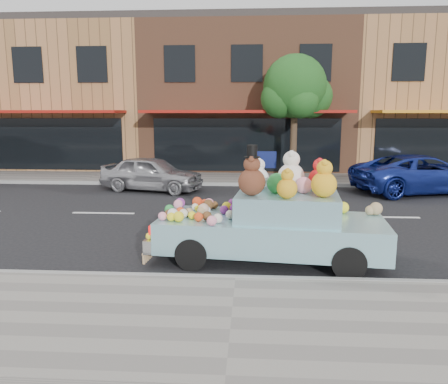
# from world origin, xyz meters

# --- Properties ---
(ground) EXTENTS (120.00, 120.00, 0.00)m
(ground) POSITION_xyz_m (0.00, 0.00, 0.00)
(ground) COLOR black
(ground) RESTS_ON ground
(near_sidewalk) EXTENTS (60.00, 3.00, 0.12)m
(near_sidewalk) POSITION_xyz_m (0.00, -6.50, 0.06)
(near_sidewalk) COLOR gray
(near_sidewalk) RESTS_ON ground
(far_sidewalk) EXTENTS (60.00, 3.00, 0.12)m
(far_sidewalk) POSITION_xyz_m (0.00, 6.50, 0.06)
(far_sidewalk) COLOR gray
(far_sidewalk) RESTS_ON ground
(near_kerb) EXTENTS (60.00, 0.12, 0.13)m
(near_kerb) POSITION_xyz_m (0.00, -5.00, 0.07)
(near_kerb) COLOR gray
(near_kerb) RESTS_ON ground
(far_kerb) EXTENTS (60.00, 0.12, 0.13)m
(far_kerb) POSITION_xyz_m (0.00, 5.00, 0.07)
(far_kerb) COLOR gray
(far_kerb) RESTS_ON ground
(storefront_left) EXTENTS (10.00, 9.80, 7.30)m
(storefront_left) POSITION_xyz_m (-10.00, 11.97, 3.64)
(storefront_left) COLOR #A36F44
(storefront_left) RESTS_ON ground
(storefront_mid) EXTENTS (10.00, 9.80, 7.30)m
(storefront_mid) POSITION_xyz_m (0.00, 11.97, 3.64)
(storefront_mid) COLOR brown
(storefront_mid) RESTS_ON ground
(storefront_right) EXTENTS (10.00, 9.80, 7.30)m
(storefront_right) POSITION_xyz_m (10.00, 11.97, 3.64)
(storefront_right) COLOR #A36F44
(storefront_right) RESTS_ON ground
(street_tree) EXTENTS (3.00, 2.70, 5.22)m
(street_tree) POSITION_xyz_m (2.03, 6.55, 3.69)
(street_tree) COLOR #38281C
(street_tree) RESTS_ON ground
(car_silver) EXTENTS (4.05, 2.41, 1.29)m
(car_silver) POSITION_xyz_m (-3.42, 3.72, 0.65)
(car_silver) COLOR #A9A9AE
(car_silver) RESTS_ON ground
(car_blue) EXTENTS (5.38, 3.47, 1.38)m
(car_blue) POSITION_xyz_m (6.37, 3.88, 0.69)
(car_blue) COLOR navy
(car_blue) RESTS_ON ground
(art_car) EXTENTS (4.64, 2.20, 2.28)m
(art_car) POSITION_xyz_m (0.66, -3.76, 0.79)
(art_car) COLOR black
(art_car) RESTS_ON ground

